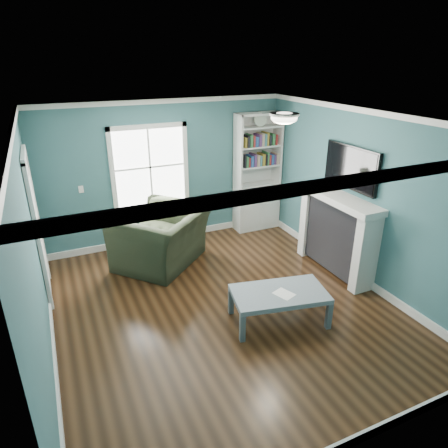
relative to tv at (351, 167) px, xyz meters
name	(u,v)px	position (x,y,z in m)	size (l,w,h in m)	color
floor	(223,306)	(-2.20, -0.20, -1.72)	(5.00, 5.00, 0.00)	black
room_walls	(223,201)	(-2.20, -0.20, -0.14)	(5.00, 5.00, 5.00)	#356167
trim	(223,226)	(-2.20, -0.20, -0.49)	(4.50, 5.00, 2.60)	white
window	(150,167)	(-2.50, 2.29, -0.27)	(1.40, 0.06, 1.50)	white
bookshelf	(257,184)	(-0.43, 2.10, -0.80)	(0.90, 0.35, 2.31)	silver
fireplace	(337,235)	(-0.12, 0.00, -1.09)	(0.44, 1.58, 1.30)	black
tv	(351,167)	(0.00, 0.00, 0.00)	(0.06, 1.10, 0.65)	black
door	(37,227)	(-4.42, 1.20, -0.65)	(0.12, 0.98, 2.17)	silver
ceiling_fixture	(284,117)	(-1.30, -0.10, 0.82)	(0.38, 0.38, 0.15)	white
light_switch	(81,189)	(-3.70, 2.28, -0.52)	(0.08, 0.01, 0.12)	white
recliner	(162,229)	(-2.60, 1.40, -1.10)	(1.44, 0.93, 1.26)	black
coffee_table	(279,296)	(-1.67, -0.80, -1.34)	(1.33, 0.90, 0.44)	#515A61
paper_sheet	(284,294)	(-1.64, -0.87, -1.28)	(0.20, 0.25, 0.00)	white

